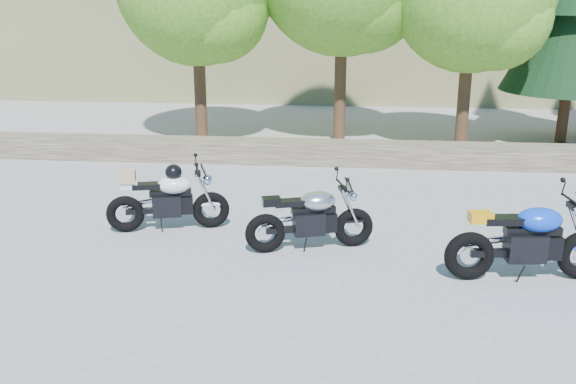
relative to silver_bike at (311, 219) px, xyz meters
name	(u,v)px	position (x,y,z in m)	size (l,w,h in m)	color
ground	(266,268)	(-0.55, -0.72, -0.45)	(90.00, 90.00, 0.00)	gray
stone_wall	(299,152)	(-0.55, 4.78, -0.20)	(22.00, 0.55, 0.50)	#453A2E
silver_bike	(311,219)	(0.00, 0.00, 0.00)	(1.81, 0.75, 0.93)	black
white_bike	(167,198)	(-2.22, 0.57, 0.05)	(1.84, 0.71, 1.03)	black
blue_bike	(528,242)	(2.77, -0.73, 0.05)	(2.07, 0.66, 1.04)	black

